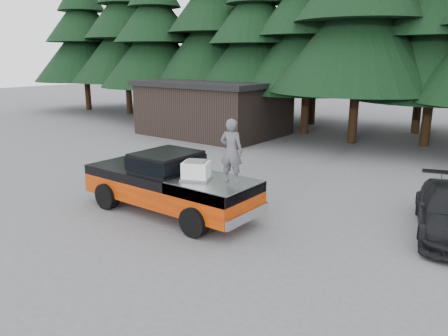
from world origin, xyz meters
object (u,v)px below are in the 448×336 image
Objects in this scene: pickup_truck at (170,192)px; air_compressor at (196,171)px; utility_building at (214,107)px; man_on_bed at (231,151)px.

pickup_truck is 8.24× the size of air_compressor.
utility_building reaches higher than air_compressor.
man_on_bed reaches higher than air_compressor.
utility_building reaches higher than pickup_truck.
man_on_bed is 15.50m from utility_building.
pickup_truck is 3.32× the size of man_on_bed.
air_compressor is 0.40× the size of man_on_bed.
air_compressor reaches higher than pickup_truck.
man_on_bed is at bearing 4.46° from pickup_truck.
air_compressor is 15.15m from utility_building.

